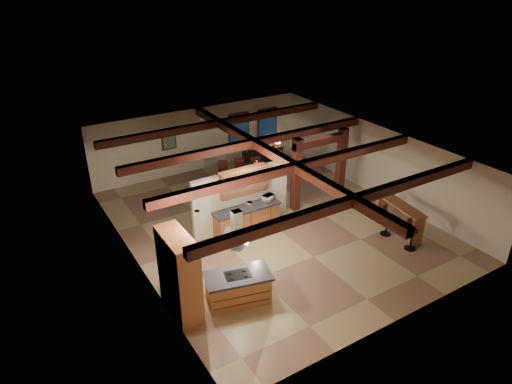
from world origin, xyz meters
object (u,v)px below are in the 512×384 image
sofa (262,154)px  bar_counter (399,213)px  kitchen_island (238,287)px  dining_table (242,183)px

sofa → bar_counter: bearing=116.3°
sofa → bar_counter: bar_counter is taller
kitchen_island → dining_table: 7.15m
dining_table → sofa: (2.51, 2.40, -0.01)m
sofa → bar_counter: (0.48, -8.26, 0.47)m
kitchen_island → sofa: bearing=54.1°
kitchen_island → bar_counter: bar_counter is taller
bar_counter → kitchen_island: bearing=-177.5°
kitchen_island → dining_table: size_ratio=1.19×
kitchen_island → bar_counter: (6.66, 0.29, 0.29)m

